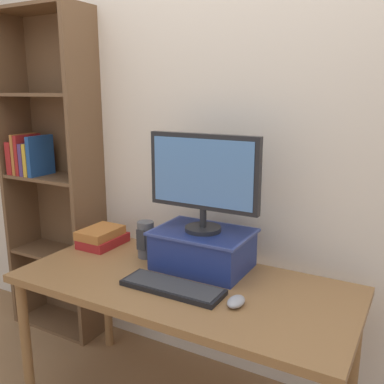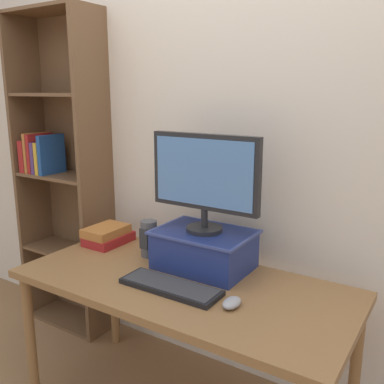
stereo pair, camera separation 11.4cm
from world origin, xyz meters
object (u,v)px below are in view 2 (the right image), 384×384
at_px(desk, 182,295).
at_px(computer_mouse, 232,303).
at_px(keyboard, 170,287).
at_px(computer_monitor, 204,177).
at_px(bookshelf_unit, 63,173).
at_px(desk_speaker, 149,239).
at_px(book_stack, 108,235).
at_px(riser_box, 204,248).

distance_m(desk, computer_mouse, 0.33).
bearing_deg(keyboard, computer_monitor, 89.67).
relative_size(computer_monitor, computer_mouse, 5.33).
height_order(bookshelf_unit, desk_speaker, bookshelf_unit).
distance_m(book_stack, desk_speaker, 0.32).
bearing_deg(desk, book_stack, 163.96).
bearing_deg(keyboard, bookshelf_unit, 158.64).
distance_m(computer_monitor, book_stack, 0.75).
height_order(computer_monitor, computer_mouse, computer_monitor).
height_order(computer_mouse, desk_speaker, desk_speaker).
distance_m(desk, bookshelf_unit, 1.29).
bearing_deg(computer_monitor, computer_mouse, -42.76).
distance_m(riser_box, computer_mouse, 0.41).
xyz_separation_m(desk, riser_box, (0.01, 0.18, 0.17)).
bearing_deg(bookshelf_unit, book_stack, -18.54).
xyz_separation_m(riser_box, book_stack, (-0.63, -0.00, -0.05)).
bearing_deg(book_stack, computer_mouse, -16.41).
height_order(keyboard, computer_mouse, computer_mouse).
height_order(bookshelf_unit, riser_box, bookshelf_unit).
distance_m(desk, riser_box, 0.25).
xyz_separation_m(riser_box, computer_mouse, (0.29, -0.27, -0.08)).
bearing_deg(book_stack, desk, -16.04).
height_order(desk, bookshelf_unit, bookshelf_unit).
relative_size(riser_box, computer_mouse, 4.43).
bearing_deg(desk_speaker, bookshelf_unit, 166.43).
bearing_deg(computer_mouse, desk_speaker, 157.88).
xyz_separation_m(bookshelf_unit, keyboard, (1.18, -0.46, -0.30)).
relative_size(bookshelf_unit, computer_monitor, 3.67).
distance_m(desk, desk_speaker, 0.39).
bearing_deg(bookshelf_unit, desk, -17.22).
bearing_deg(computer_mouse, book_stack, 163.59).
xyz_separation_m(desk, desk_speaker, (-0.31, 0.16, 0.17)).
relative_size(bookshelf_unit, computer_mouse, 19.54).
bearing_deg(desk_speaker, desk, -26.62).
bearing_deg(desk_speaker, computer_mouse, -22.12).
relative_size(computer_monitor, keyboard, 1.21).
bearing_deg(riser_box, desk, -92.58).
relative_size(keyboard, computer_mouse, 4.40).
bearing_deg(riser_box, computer_mouse, -42.92).
height_order(keyboard, desk_speaker, desk_speaker).
distance_m(riser_box, book_stack, 0.64).
bearing_deg(computer_monitor, desk, -92.60).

